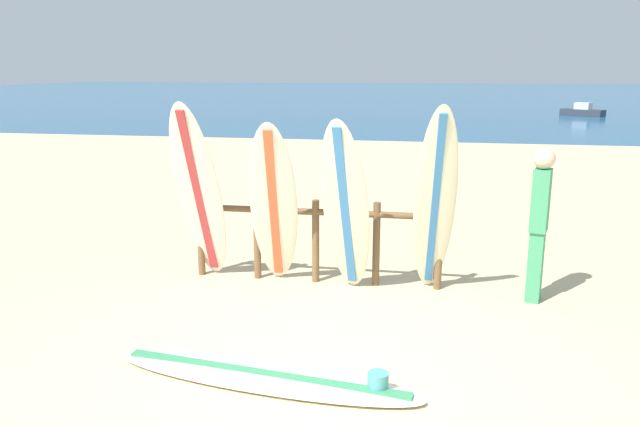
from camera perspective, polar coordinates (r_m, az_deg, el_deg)
name	(u,v)px	position (r m, az deg, el deg)	size (l,w,h in m)	color
ground_plane	(311,395)	(5.30, -0.85, -16.41)	(120.00, 120.00, 0.00)	#D3BC8C
ocean_water	(425,94)	(62.58, 9.66, 10.80)	(120.00, 80.00, 0.01)	#1E5984
surfboard_rack	(316,232)	(7.65, -0.40, -1.71)	(3.11, 0.09, 1.05)	brown
surfboard_leaning_far_left	(199,194)	(7.62, -11.08, 1.80)	(0.61, 0.93, 2.28)	white
surfboard_leaning_left	(274,205)	(7.37, -4.29, 0.76)	(0.65, 0.88, 2.06)	silver
surfboard_leaning_center_left	(346,208)	(7.07, 2.37, 0.48)	(0.67, 0.86, 2.12)	beige
surfboard_leaning_center	(435,203)	(7.12, 10.55, 1.00)	(0.57, 0.91, 2.27)	beige
surfboard_lying_on_sand	(263,376)	(5.54, -5.25, -14.69)	(2.86, 0.93, 0.08)	white
beachgoer_standing	(539,218)	(7.36, 19.55, -0.42)	(0.25, 0.32, 1.77)	#3F9966
small_boat_offshore	(583,111)	(37.24, 23.05, 8.68)	(2.30, 1.93, 0.71)	#333842
sand_bucket	(378,384)	(5.29, 5.36, -15.36)	(0.18, 0.18, 0.20)	teal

